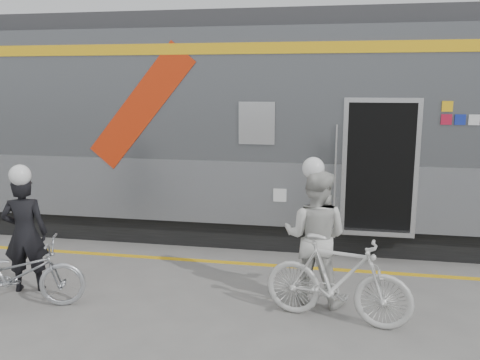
% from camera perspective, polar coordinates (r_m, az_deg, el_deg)
% --- Properties ---
extents(ground, '(90.00, 90.00, 0.00)m').
position_cam_1_polar(ground, '(6.61, -8.03, -15.36)').
color(ground, slate).
rests_on(ground, ground).
extents(train, '(24.00, 3.17, 4.10)m').
position_cam_1_polar(train, '(9.94, 2.12, 5.97)').
color(train, black).
rests_on(train, ground).
extents(safety_strip, '(24.00, 0.12, 0.01)m').
position_cam_1_polar(safety_strip, '(8.51, -3.36, -9.09)').
color(safety_strip, yellow).
rests_on(safety_strip, ground).
extents(man, '(0.70, 0.57, 1.66)m').
position_cam_1_polar(man, '(7.74, -22.99, -5.57)').
color(man, black).
rests_on(man, ground).
extents(bicycle_left, '(1.85, 1.13, 0.92)m').
position_cam_1_polar(bicycle_left, '(7.32, -23.84, -9.66)').
color(bicycle_left, '#ADB0B5').
rests_on(bicycle_left, ground).
extents(woman, '(1.00, 0.86, 1.80)m').
position_cam_1_polar(woman, '(6.83, 8.45, -6.35)').
color(woman, silver).
rests_on(woman, ground).
extents(bicycle_right, '(1.89, 0.89, 1.09)m').
position_cam_1_polar(bicycle_right, '(6.42, 10.88, -10.92)').
color(bicycle_right, beige).
rests_on(bicycle_right, ground).
extents(helmet_man, '(0.29, 0.29, 0.29)m').
position_cam_1_polar(helmet_man, '(7.54, -23.55, 1.58)').
color(helmet_man, white).
rests_on(helmet_man, man).
extents(helmet_woman, '(0.29, 0.29, 0.29)m').
position_cam_1_polar(helmet_woman, '(6.59, 8.71, 2.37)').
color(helmet_woman, white).
rests_on(helmet_woman, woman).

